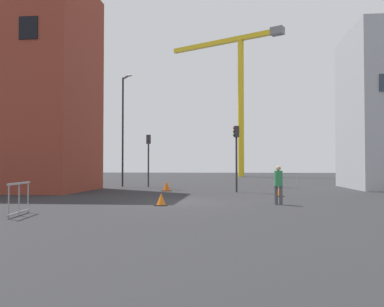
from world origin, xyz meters
name	(u,v)px	position (x,y,z in m)	size (l,w,h in m)	color
ground	(179,202)	(0.00, 0.00, 0.00)	(160.00, 160.00, 0.00)	#28282B
brick_building	(9,88)	(-12.11, 7.33, 6.69)	(10.35, 7.28, 13.39)	brown
construction_crane	(238,80)	(3.04, 45.14, 14.58)	(17.29, 10.38, 21.41)	yellow
streetlamp_tall	(124,123)	(-6.05, 13.21, 4.92)	(1.11, 1.40, 8.52)	#232326
traffic_light_far	(236,148)	(2.61, 7.41, 2.74)	(0.39, 0.33, 4.08)	#2D2D30
traffic_light_median	(148,152)	(-4.11, 13.30, 2.70)	(0.37, 0.37, 4.02)	#2D2D30
pedestrian_walking	(278,182)	(4.32, -0.85, 0.94)	(0.34, 0.34, 1.63)	#4C4C51
safety_barrier_left_run	(19,198)	(-4.50, -5.63, 0.56)	(0.33, 1.89, 1.08)	gray
safety_barrier_front	(286,180)	(6.21, 12.65, 0.56)	(1.84, 0.28, 1.08)	#9EA0A5
traffic_cone_striped	(279,192)	(4.86, 4.00, 0.22)	(0.47, 0.47, 0.47)	black
traffic_cone_by_barrier	(161,200)	(-0.49, -1.69, 0.23)	(0.50, 0.50, 0.51)	black
traffic_cone_orange	(167,186)	(-1.86, 8.16, 0.30)	(0.64, 0.64, 0.64)	black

